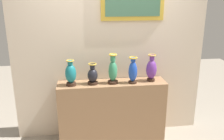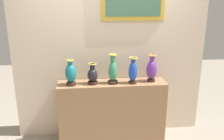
{
  "view_description": "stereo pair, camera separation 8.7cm",
  "coord_description": "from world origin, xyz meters",
  "px_view_note": "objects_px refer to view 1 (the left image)",
  "views": [
    {
      "loc": [
        -0.43,
        -3.31,
        2.16
      ],
      "look_at": [
        0.0,
        0.0,
        1.12
      ],
      "focal_mm": 38.69,
      "sensor_mm": 36.0,
      "label": 1
    },
    {
      "loc": [
        -0.34,
        -3.32,
        2.16
      ],
      "look_at": [
        0.0,
        0.0,
        1.12
      ],
      "focal_mm": 38.69,
      "sensor_mm": 36.0,
      "label": 2
    }
  ],
  "objects_px": {
    "vase_onyx": "(93,75)",
    "vase_violet": "(151,69)",
    "vase_teal": "(71,74)",
    "vase_jade": "(113,71)",
    "vase_sapphire": "(133,71)"
  },
  "relations": [
    {
      "from": "vase_teal",
      "to": "vase_sapphire",
      "type": "bearing_deg",
      "value": -0.93
    },
    {
      "from": "vase_onyx",
      "to": "vase_violet",
      "type": "bearing_deg",
      "value": 1.33
    },
    {
      "from": "vase_jade",
      "to": "vase_teal",
      "type": "bearing_deg",
      "value": -178.71
    },
    {
      "from": "vase_teal",
      "to": "vase_sapphire",
      "type": "relative_size",
      "value": 0.95
    },
    {
      "from": "vase_teal",
      "to": "vase_sapphire",
      "type": "xyz_separation_m",
      "value": [
        0.89,
        -0.01,
        0.01
      ]
    },
    {
      "from": "vase_onyx",
      "to": "vase_violet",
      "type": "xyz_separation_m",
      "value": [
        0.87,
        0.02,
        0.05
      ]
    },
    {
      "from": "vase_violet",
      "to": "vase_jade",
      "type": "bearing_deg",
      "value": -177.51
    },
    {
      "from": "vase_sapphire",
      "to": "vase_violet",
      "type": "height_order",
      "value": "vase_violet"
    },
    {
      "from": "vase_violet",
      "to": "vase_teal",
      "type": "bearing_deg",
      "value": -178.12
    },
    {
      "from": "vase_teal",
      "to": "vase_jade",
      "type": "bearing_deg",
      "value": 1.29
    },
    {
      "from": "vase_sapphire",
      "to": "vase_violet",
      "type": "relative_size",
      "value": 0.97
    },
    {
      "from": "vase_onyx",
      "to": "vase_sapphire",
      "type": "height_order",
      "value": "vase_sapphire"
    },
    {
      "from": "vase_jade",
      "to": "vase_sapphire",
      "type": "xyz_separation_m",
      "value": [
        0.29,
        -0.03,
        -0.01
      ]
    },
    {
      "from": "vase_onyx",
      "to": "vase_violet",
      "type": "relative_size",
      "value": 0.76
    },
    {
      "from": "vase_onyx",
      "to": "vase_jade",
      "type": "height_order",
      "value": "vase_jade"
    }
  ]
}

